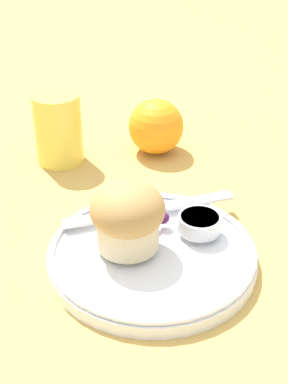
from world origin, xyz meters
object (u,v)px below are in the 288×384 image
at_px(muffin, 128,216).
at_px(butter_knife, 150,209).
at_px(orange_fruit, 156,127).
at_px(juice_glass, 58,129).

xyz_separation_m(muffin, butter_knife, (0.04, 0.05, -0.03)).
bearing_deg(muffin, butter_knife, 53.02).
xyz_separation_m(butter_knife, orange_fruit, (0.06, 0.17, 0.02)).
relative_size(orange_fruit, juice_glass, 0.80).
xyz_separation_m(muffin, orange_fruit, (0.10, 0.22, -0.02)).
bearing_deg(butter_knife, orange_fruit, 69.48).
bearing_deg(muffin, orange_fruit, 65.88).
height_order(muffin, butter_knife, muffin).
xyz_separation_m(muffin, juice_glass, (-0.03, 0.23, -0.01)).
relative_size(muffin, juice_glass, 0.78).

